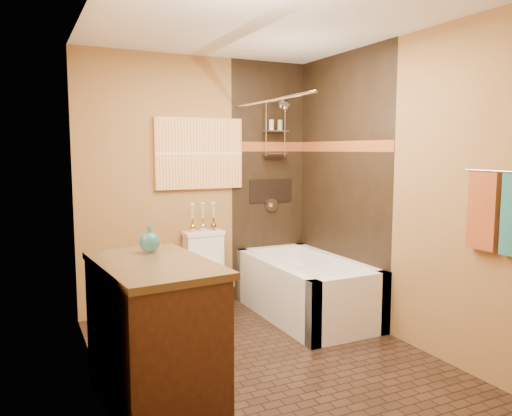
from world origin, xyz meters
TOP-DOWN VIEW (x-y plane):
  - floor at (0.00, 0.00)m, footprint 3.00×3.00m
  - wall_left at (-1.20, 0.00)m, footprint 0.02×3.00m
  - wall_right at (1.20, 0.00)m, footprint 0.02×3.00m
  - wall_back at (0.00, 1.50)m, footprint 2.40×0.02m
  - wall_front at (0.00, -1.50)m, footprint 2.40×0.02m
  - ceiling at (0.00, 0.00)m, footprint 3.00×3.00m
  - alcove_tile_back at (0.78, 1.49)m, footprint 0.85×0.01m
  - alcove_tile_right at (1.19, 0.75)m, footprint 0.01×1.50m
  - mosaic_band_back at (0.78, 1.48)m, footprint 0.85×0.01m
  - mosaic_band_right at (1.18, 0.75)m, footprint 0.01×1.50m
  - alcove_niche at (0.80, 1.48)m, footprint 0.50×0.01m
  - shower_fixtures at (0.80, 1.38)m, footprint 0.24×0.33m
  - curtain_rod at (0.40, 0.75)m, footprint 0.03×1.55m
  - towel_bar at (1.15, -1.05)m, footprint 0.02×0.55m
  - towel_rust at (1.16, -0.92)m, footprint 0.05×0.22m
  - sunset_painting at (-0.00, 1.48)m, footprint 0.90×0.04m
  - vanity_mirror at (-1.19, -0.29)m, footprint 0.01×1.00m
  - bathtub at (0.80, 0.75)m, footprint 0.80×1.50m
  - toilet at (-0.00, 1.21)m, footprint 0.40×0.59m
  - vanity at (-0.92, -0.29)m, footprint 0.72×1.09m
  - teal_bottle at (-0.87, -0.02)m, footprint 0.15×0.15m
  - bud_vases at (-0.00, 1.39)m, footprint 0.28×0.06m

SIDE VIEW (x-z plane):
  - floor at x=0.00m, z-range 0.00..0.00m
  - bathtub at x=0.80m, z-range -0.05..0.50m
  - toilet at x=0.00m, z-range 0.00..0.79m
  - vanity at x=-0.92m, z-range 0.00..0.91m
  - bud_vases at x=0.00m, z-range 0.80..1.07m
  - teal_bottle at x=-0.87m, z-range 0.89..1.11m
  - alcove_niche at x=0.80m, z-range 1.02..1.27m
  - towel_rust at x=1.16m, z-range 0.92..1.44m
  - wall_left at x=-1.20m, z-range 0.00..2.50m
  - wall_right at x=1.20m, z-range 0.00..2.50m
  - wall_back at x=0.00m, z-range 0.00..2.50m
  - wall_front at x=0.00m, z-range 0.00..2.50m
  - alcove_tile_back at x=0.78m, z-range 0.00..2.50m
  - alcove_tile_right at x=1.19m, z-range 0.00..2.50m
  - towel_bar at x=1.15m, z-range 1.44..1.46m
  - vanity_mirror at x=-1.19m, z-range 1.05..1.95m
  - sunset_painting at x=0.00m, z-range 1.20..1.90m
  - mosaic_band_back at x=0.78m, z-range 1.57..1.67m
  - mosaic_band_right at x=1.18m, z-range 1.57..1.67m
  - shower_fixtures at x=0.80m, z-range 1.08..2.25m
  - curtain_rod at x=0.40m, z-range 2.01..2.03m
  - ceiling at x=0.00m, z-range 2.50..2.50m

